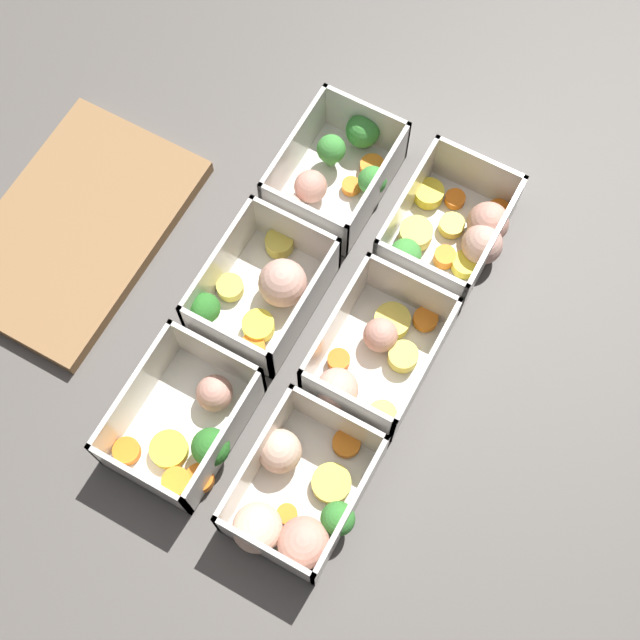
{
  "coord_description": "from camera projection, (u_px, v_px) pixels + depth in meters",
  "views": [
    {
      "loc": [
        -0.3,
        -0.16,
        0.88
      ],
      "look_at": [
        0.0,
        0.0,
        0.02
      ],
      "focal_mm": 50.0,
      "sensor_mm": 36.0,
      "label": 1
    }
  ],
  "objects": [
    {
      "name": "container_near_center",
      "position": [
        373.0,
        356.0,
        0.91
      ],
      "size": [
        0.16,
        0.11,
        0.07
      ],
      "color": "silver",
      "rests_on": "ground_plane"
    },
    {
      "name": "ground_plane",
      "position": [
        320.0,
        328.0,
        0.95
      ],
      "size": [
        4.0,
        4.0,
        0.0
      ],
      "primitive_type": "plane",
      "color": "#56514C"
    },
    {
      "name": "container_far_right",
      "position": [
        335.0,
        172.0,
        0.99
      ],
      "size": [
        0.17,
        0.11,
        0.07
      ],
      "color": "silver",
      "rests_on": "ground_plane"
    },
    {
      "name": "cutting_board",
      "position": [
        77.0,
        229.0,
        0.98
      ],
      "size": [
        0.28,
        0.18,
        0.02
      ],
      "color": "olive",
      "rests_on": "ground_plane"
    },
    {
      "name": "container_far_left",
      "position": [
        189.0,
        426.0,
        0.88
      ],
      "size": [
        0.15,
        0.11,
        0.07
      ],
      "color": "silver",
      "rests_on": "ground_plane"
    },
    {
      "name": "container_far_center",
      "position": [
        264.0,
        290.0,
        0.93
      ],
      "size": [
        0.15,
        0.11,
        0.07
      ],
      "color": "silver",
      "rests_on": "ground_plane"
    },
    {
      "name": "container_near_left",
      "position": [
        295.0,
        501.0,
        0.85
      ],
      "size": [
        0.16,
        0.13,
        0.07
      ],
      "color": "silver",
      "rests_on": "ground_plane"
    },
    {
      "name": "container_near_right",
      "position": [
        456.0,
        231.0,
        0.96
      ],
      "size": [
        0.15,
        0.13,
        0.07
      ],
      "color": "silver",
      "rests_on": "ground_plane"
    }
  ]
}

